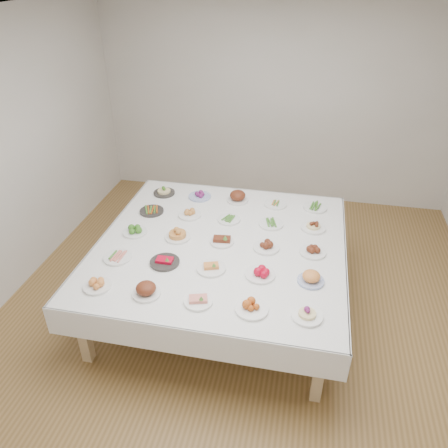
% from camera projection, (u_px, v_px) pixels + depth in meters
% --- Properties ---
extents(room_envelope, '(5.02, 5.02, 2.81)m').
position_uv_depth(room_envelope, '(250.00, 137.00, 3.78)').
color(room_envelope, olive).
rests_on(room_envelope, ground).
extents(display_table, '(2.43, 2.43, 0.75)m').
position_uv_depth(display_table, '(221.00, 248.00, 4.34)').
color(display_table, white).
rests_on(display_table, ground).
extents(dish_0, '(0.24, 0.24, 0.11)m').
position_uv_depth(dish_0, '(97.00, 283.00, 3.71)').
color(dish_0, white).
rests_on(dish_0, display_table).
extents(dish_1, '(0.24, 0.24, 0.13)m').
position_uv_depth(dish_1, '(146.00, 289.00, 3.62)').
color(dish_1, white).
rests_on(dish_1, display_table).
extents(dish_2, '(0.24, 0.24, 0.09)m').
position_uv_depth(dish_2, '(198.00, 299.00, 3.55)').
color(dish_2, white).
rests_on(dish_2, display_table).
extents(dish_3, '(0.27, 0.27, 0.12)m').
position_uv_depth(dish_3, '(252.00, 305.00, 3.46)').
color(dish_3, white).
rests_on(dish_3, display_table).
extents(dish_4, '(0.24, 0.24, 0.13)m').
position_uv_depth(dish_4, '(308.00, 311.00, 3.39)').
color(dish_4, white).
rests_on(dish_4, display_table).
extents(dish_5, '(0.26, 0.26, 0.06)m').
position_uv_depth(dish_5, '(118.00, 256.00, 4.08)').
color(dish_5, white).
rests_on(dish_5, display_table).
extents(dish_6, '(0.27, 0.27, 0.11)m').
position_uv_depth(dish_6, '(165.00, 260.00, 4.00)').
color(dish_6, '#2C2927').
rests_on(dish_6, display_table).
extents(dish_7, '(0.26, 0.26, 0.10)m').
position_uv_depth(dish_7, '(211.00, 266.00, 3.93)').
color(dish_7, white).
rests_on(dish_7, display_table).
extents(dish_8, '(0.27, 0.27, 0.12)m').
position_uv_depth(dish_8, '(260.00, 270.00, 3.84)').
color(dish_8, white).
rests_on(dish_8, display_table).
extents(dish_9, '(0.23, 0.23, 0.14)m').
position_uv_depth(dish_9, '(311.00, 276.00, 3.76)').
color(dish_9, '#4C66B2').
rests_on(dish_9, display_table).
extents(dish_10, '(0.24, 0.24, 0.10)m').
position_uv_depth(dish_10, '(135.00, 229.00, 4.44)').
color(dish_10, white).
rests_on(dish_10, display_table).
extents(dish_11, '(0.26, 0.25, 0.16)m').
position_uv_depth(dish_11, '(177.00, 232.00, 4.35)').
color(dish_11, white).
rests_on(dish_11, display_table).
extents(dish_12, '(0.23, 0.23, 0.11)m').
position_uv_depth(dish_12, '(222.00, 239.00, 4.29)').
color(dish_12, white).
rests_on(dish_12, display_table).
extents(dish_13, '(0.25, 0.25, 0.11)m').
position_uv_depth(dish_13, '(266.00, 245.00, 4.20)').
color(dish_13, white).
rests_on(dish_13, display_table).
extents(dish_14, '(0.25, 0.25, 0.10)m').
position_uv_depth(dish_14, '(313.00, 250.00, 4.14)').
color(dish_14, white).
rests_on(dish_14, display_table).
extents(dish_15, '(0.26, 0.26, 0.06)m').
position_uv_depth(dish_15, '(152.00, 210.00, 4.82)').
color(dish_15, '#2C2927').
rests_on(dish_15, display_table).
extents(dish_16, '(0.25, 0.25, 0.09)m').
position_uv_depth(dish_16, '(190.00, 213.00, 4.74)').
color(dish_16, white).
rests_on(dish_16, display_table).
extents(dish_17, '(0.24, 0.24, 0.05)m').
position_uv_depth(dish_17, '(229.00, 219.00, 4.67)').
color(dish_17, white).
rests_on(dish_17, display_table).
extents(dish_18, '(0.27, 0.26, 0.06)m').
position_uv_depth(dish_18, '(271.00, 223.00, 4.59)').
color(dish_18, white).
rests_on(dish_18, display_table).
extents(dish_19, '(0.25, 0.25, 0.12)m').
position_uv_depth(dish_19, '(314.00, 224.00, 4.51)').
color(dish_19, white).
rests_on(dish_19, display_table).
extents(dish_20, '(0.25, 0.25, 0.12)m').
position_uv_depth(dish_20, '(164.00, 190.00, 5.18)').
color(dish_20, '#2C2927').
rests_on(dish_20, display_table).
extents(dish_21, '(0.26, 0.26, 0.11)m').
position_uv_depth(dish_21, '(200.00, 194.00, 5.10)').
color(dish_21, '#4C66B2').
rests_on(dish_21, display_table).
extents(dish_22, '(0.24, 0.24, 0.14)m').
position_uv_depth(dish_22, '(238.00, 196.00, 5.02)').
color(dish_22, white).
rests_on(dish_22, display_table).
extents(dish_23, '(0.25, 0.25, 0.05)m').
position_uv_depth(dish_23, '(276.00, 204.00, 4.96)').
color(dish_23, white).
rests_on(dish_23, display_table).
extents(dish_24, '(0.28, 0.26, 0.06)m').
position_uv_depth(dish_24, '(315.00, 206.00, 4.89)').
color(dish_24, white).
rests_on(dish_24, display_table).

